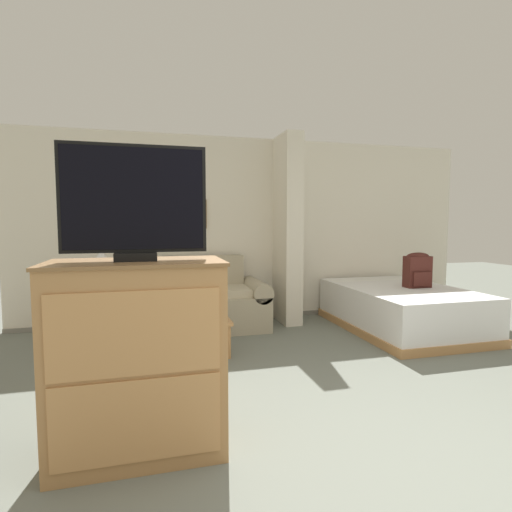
# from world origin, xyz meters

# --- Properties ---
(ground_plane) EXTENTS (20.00, 20.00, 0.00)m
(ground_plane) POSITION_xyz_m (0.00, 0.00, 0.00)
(ground_plane) COLOR slate
(wall_back) EXTENTS (6.61, 0.16, 2.60)m
(wall_back) POSITION_xyz_m (-0.00, 3.99, 1.29)
(wall_back) COLOR silver
(wall_back) RESTS_ON ground_plane
(wall_partition_pillar) EXTENTS (0.24, 0.62, 2.60)m
(wall_partition_pillar) POSITION_xyz_m (0.38, 3.62, 1.30)
(wall_partition_pillar) COLOR silver
(wall_partition_pillar) RESTS_ON ground_plane
(couch) EXTENTS (1.96, 0.84, 0.95)m
(couch) POSITION_xyz_m (-0.97, 3.51, 0.34)
(couch) COLOR tan
(couch) RESTS_ON ground_plane
(coffee_table) EXTENTS (0.71, 0.50, 0.38)m
(coffee_table) POSITION_xyz_m (-1.03, 2.50, 0.33)
(coffee_table) COLOR #B27F4C
(coffee_table) RESTS_ON ground_plane
(side_table) EXTENTS (0.36, 0.36, 0.60)m
(side_table) POSITION_xyz_m (-2.07, 3.57, 0.47)
(side_table) COLOR #B27F4C
(side_table) RESTS_ON ground_plane
(table_lamp) EXTENTS (0.34, 0.34, 0.46)m
(table_lamp) POSITION_xyz_m (-2.07, 3.57, 0.91)
(table_lamp) COLOR tan
(table_lamp) RESTS_ON side_table
(tv_dresser) EXTENTS (1.02, 0.55, 1.17)m
(tv_dresser) POSITION_xyz_m (-1.56, 0.77, 0.59)
(tv_dresser) COLOR #B27F4C
(tv_dresser) RESTS_ON ground_plane
(tv) EXTENTS (0.83, 0.16, 0.67)m
(tv) POSITION_xyz_m (-1.56, 0.78, 1.51)
(tv) COLOR black
(tv) RESTS_ON tv_dresser
(bed) EXTENTS (1.41, 2.08, 0.56)m
(bed) POSITION_xyz_m (1.68, 2.85, 0.28)
(bed) COLOR #B27F4C
(bed) RESTS_ON ground_plane
(backpack) EXTENTS (0.33, 0.19, 0.46)m
(backpack) POSITION_xyz_m (1.88, 2.78, 0.79)
(backpack) COLOR #471E19
(backpack) RESTS_ON bed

